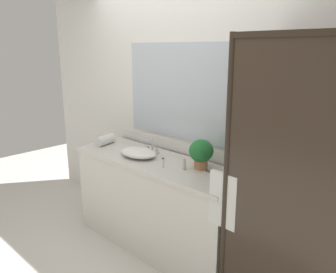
{
  "coord_description": "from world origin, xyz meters",
  "views": [
    {
      "loc": [
        2.13,
        -2.08,
        1.9
      ],
      "look_at": [
        0.15,
        0.0,
        1.15
      ],
      "focal_mm": 36.11,
      "sensor_mm": 36.0,
      "label": 1
    }
  ],
  "objects_px": {
    "amenity_bottle_conditioner": "(184,164)",
    "rolled_towel_near_edge": "(106,140)",
    "sink_basin": "(138,153)",
    "amenity_bottle_body_wash": "(163,163)",
    "potted_plant": "(201,152)",
    "soap_dish": "(218,175)",
    "faucet": "(152,148)"
  },
  "relations": [
    {
      "from": "sink_basin",
      "to": "amenity_bottle_conditioner",
      "type": "height_order",
      "value": "amenity_bottle_conditioner"
    },
    {
      "from": "rolled_towel_near_edge",
      "to": "amenity_bottle_body_wash",
      "type": "bearing_deg",
      "value": -5.13
    },
    {
      "from": "potted_plant",
      "to": "rolled_towel_near_edge",
      "type": "xyz_separation_m",
      "value": [
        -1.2,
        -0.12,
        -0.09
      ]
    },
    {
      "from": "soap_dish",
      "to": "amenity_bottle_conditioner",
      "type": "distance_m",
      "value": 0.32
    },
    {
      "from": "potted_plant",
      "to": "amenity_bottle_conditioner",
      "type": "distance_m",
      "value": 0.18
    },
    {
      "from": "sink_basin",
      "to": "soap_dish",
      "type": "xyz_separation_m",
      "value": [
        0.86,
        0.1,
        -0.03
      ]
    },
    {
      "from": "sink_basin",
      "to": "rolled_towel_near_edge",
      "type": "xyz_separation_m",
      "value": [
        -0.57,
        0.03,
        0.01
      ]
    },
    {
      "from": "faucet",
      "to": "sink_basin",
      "type": "bearing_deg",
      "value": -90.0
    },
    {
      "from": "amenity_bottle_conditioner",
      "to": "amenity_bottle_body_wash",
      "type": "bearing_deg",
      "value": -154.2
    },
    {
      "from": "potted_plant",
      "to": "amenity_bottle_body_wash",
      "type": "relative_size",
      "value": 2.88
    },
    {
      "from": "amenity_bottle_body_wash",
      "to": "amenity_bottle_conditioner",
      "type": "bearing_deg",
      "value": 25.8
    },
    {
      "from": "sink_basin",
      "to": "amenity_bottle_body_wash",
      "type": "distance_m",
      "value": 0.39
    },
    {
      "from": "sink_basin",
      "to": "amenity_bottle_conditioner",
      "type": "distance_m",
      "value": 0.55
    },
    {
      "from": "faucet",
      "to": "rolled_towel_near_edge",
      "type": "xyz_separation_m",
      "value": [
        -0.57,
        -0.15,
        0.0
      ]
    },
    {
      "from": "sink_basin",
      "to": "potted_plant",
      "type": "relative_size",
      "value": 1.56
    },
    {
      "from": "faucet",
      "to": "amenity_bottle_body_wash",
      "type": "xyz_separation_m",
      "value": [
        0.38,
        -0.23,
        -0.01
      ]
    },
    {
      "from": "amenity_bottle_body_wash",
      "to": "rolled_towel_near_edge",
      "type": "height_order",
      "value": "rolled_towel_near_edge"
    },
    {
      "from": "amenity_bottle_body_wash",
      "to": "rolled_towel_near_edge",
      "type": "distance_m",
      "value": 0.95
    },
    {
      "from": "sink_basin",
      "to": "potted_plant",
      "type": "distance_m",
      "value": 0.66
    },
    {
      "from": "amenity_bottle_body_wash",
      "to": "rolled_towel_near_edge",
      "type": "xyz_separation_m",
      "value": [
        -0.95,
        0.09,
        0.01
      ]
    },
    {
      "from": "amenity_bottle_body_wash",
      "to": "rolled_towel_near_edge",
      "type": "relative_size",
      "value": 0.39
    },
    {
      "from": "faucet",
      "to": "amenity_bottle_conditioner",
      "type": "height_order",
      "value": "faucet"
    },
    {
      "from": "amenity_bottle_conditioner",
      "to": "rolled_towel_near_edge",
      "type": "bearing_deg",
      "value": 179.85
    },
    {
      "from": "sink_basin",
      "to": "faucet",
      "type": "height_order",
      "value": "faucet"
    },
    {
      "from": "amenity_bottle_body_wash",
      "to": "soap_dish",
      "type": "bearing_deg",
      "value": 17.21
    },
    {
      "from": "rolled_towel_near_edge",
      "to": "amenity_bottle_conditioner",
      "type": "bearing_deg",
      "value": -0.15
    },
    {
      "from": "sink_basin",
      "to": "soap_dish",
      "type": "relative_size",
      "value": 3.99
    },
    {
      "from": "potted_plant",
      "to": "rolled_towel_near_edge",
      "type": "relative_size",
      "value": 1.13
    },
    {
      "from": "sink_basin",
      "to": "amenity_bottle_body_wash",
      "type": "bearing_deg",
      "value": -7.79
    },
    {
      "from": "potted_plant",
      "to": "soap_dish",
      "type": "distance_m",
      "value": 0.26
    },
    {
      "from": "amenity_bottle_conditioner",
      "to": "rolled_towel_near_edge",
      "type": "distance_m",
      "value": 1.12
    },
    {
      "from": "soap_dish",
      "to": "potted_plant",
      "type": "bearing_deg",
      "value": 165.58
    }
  ]
}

